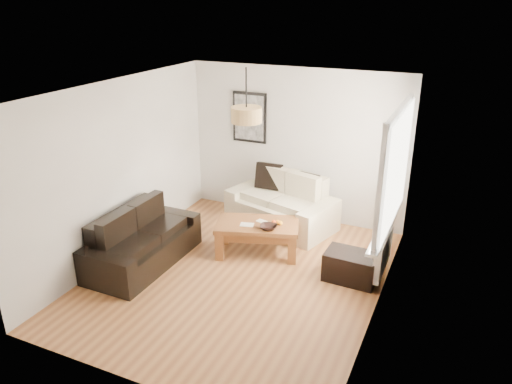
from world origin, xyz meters
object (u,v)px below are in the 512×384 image
at_px(loveseat_cream, 282,201).
at_px(sofa_leather, 143,238).
at_px(coffee_table, 257,238).
at_px(ottoman, 351,267).

relative_size(loveseat_cream, sofa_leather, 0.97).
relative_size(sofa_leather, coffee_table, 1.48).
xyz_separation_m(loveseat_cream, coffee_table, (0.03, -1.06, -0.19)).
height_order(sofa_leather, coffee_table, sofa_leather).
bearing_deg(loveseat_cream, ottoman, -23.01).
bearing_deg(sofa_leather, coffee_table, -55.48).
height_order(loveseat_cream, sofa_leather, loveseat_cream).
bearing_deg(coffee_table, ottoman, -6.29).
xyz_separation_m(sofa_leather, coffee_table, (1.40, 0.95, -0.14)).
xyz_separation_m(loveseat_cream, ottoman, (1.51, -1.22, -0.24)).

